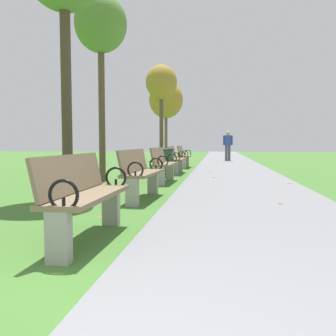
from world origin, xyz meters
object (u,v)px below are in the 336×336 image
tree_4 (161,84)px  pedestrian_walking (228,144)px  park_bench_2 (85,194)px  park_bench_4 (163,164)px  park_bench_3 (141,173)px  park_bench_5 (176,159)px  trash_bin (166,163)px  park_bench_6 (184,156)px  tree_3 (101,27)px  tree_5 (166,100)px

tree_4 → pedestrian_walking: tree_4 is taller
park_bench_2 → park_bench_4: (0.00, 5.55, 0.00)m
park_bench_3 → park_bench_4: 2.76m
park_bench_2 → park_bench_5: size_ratio=1.00×
park_bench_3 → trash_bin: park_bench_3 is taller
park_bench_5 → park_bench_6: same height
park_bench_4 → tree_3: bearing=176.9°
park_bench_2 → park_bench_4: bearing=90.0°
park_bench_4 → pedestrian_walking: bearing=80.3°
park_bench_2 → pedestrian_walking: 16.93m
park_bench_6 → park_bench_3: bearing=-90.0°
park_bench_5 → park_bench_6: 2.87m
park_bench_4 → tree_3: tree_3 is taller
park_bench_5 → tree_3: 4.68m
tree_3 → park_bench_5: bearing=58.1°
park_bench_3 → trash_bin: 4.23m
tree_4 → tree_5: bearing=95.9°
park_bench_5 → park_bench_2: bearing=-90.0°
park_bench_4 → pedestrian_walking: (1.92, 11.26, 0.44)m
tree_3 → park_bench_2: bearing=-73.8°
park_bench_5 → park_bench_6: (-0.00, 2.87, 0.00)m
pedestrian_walking → tree_5: bearing=-178.9°
park_bench_6 → pedestrian_walking: size_ratio=0.99×
park_bench_6 → trash_bin: (-0.15, -4.13, -0.06)m
park_bench_5 → trash_bin: park_bench_5 is taller
trash_bin → park_bench_4: bearing=-84.3°
tree_4 → pedestrian_walking: 6.44m
park_bench_2 → tree_4: size_ratio=0.38×
tree_4 → tree_5: size_ratio=0.96×
park_bench_2 → park_bench_5: bearing=90.0°
tree_3 → trash_bin: (1.49, 1.38, -3.57)m
park_bench_5 → tree_3: tree_3 is taller
park_bench_4 → tree_4: size_ratio=0.38×
park_bench_5 → tree_3: size_ratio=0.33×
park_bench_5 → tree_5: 9.09m
park_bench_2 → trash_bin: park_bench_2 is taller
park_bench_2 → tree_5: bearing=95.2°
tree_4 → trash_bin: (0.85, -4.66, -3.06)m
park_bench_5 → tree_3: (-1.64, -2.63, 3.51)m
park_bench_4 → tree_5: 11.67m
park_bench_2 → tree_4: 12.09m
tree_4 → tree_5: tree_5 is taller
park_bench_3 → tree_5: bearing=96.2°
park_bench_6 → trash_bin: bearing=-92.0°
tree_3 → tree_5: tree_3 is taller
tree_5 → trash_bin: size_ratio=5.31×
park_bench_2 → trash_bin: bearing=91.2°
park_bench_4 → park_bench_5: bearing=90.0°
park_bench_3 → park_bench_2: bearing=-90.0°
park_bench_6 → pedestrian_walking: 6.00m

